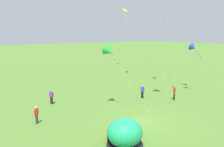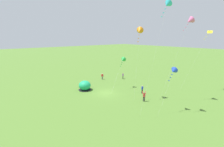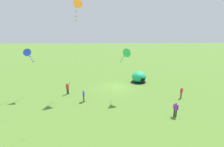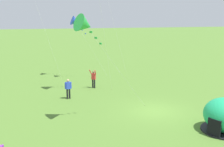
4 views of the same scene
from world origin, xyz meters
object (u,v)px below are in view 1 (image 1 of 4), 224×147
at_px(person_watching_sky, 51,96).
at_px(person_flying_kite, 174,92).
at_px(kite_blue, 193,47).
at_px(person_near_tent, 36,114).
at_px(person_with_toddler, 142,91).
at_px(kite_green, 109,51).
at_px(kite_yellow, 125,12).
at_px(popup_tent, 125,133).

height_order(person_watching_sky, person_flying_kite, person_flying_kite).
bearing_deg(person_watching_sky, kite_blue, -19.75).
bearing_deg(kite_blue, person_flying_kite, -168.90).
height_order(person_near_tent, person_watching_sky, same).
xyz_separation_m(person_near_tent, person_with_toddler, (13.71, 0.35, 0.00)).
bearing_deg(person_watching_sky, person_near_tent, -123.24).
height_order(person_near_tent, person_flying_kite, person_flying_kite).
distance_m(person_near_tent, person_flying_kite, 16.69).
height_order(person_flying_kite, kite_blue, kite_blue).
distance_m(person_watching_sky, person_flying_kite, 15.23).
height_order(person_flying_kite, kite_green, kite_green).
distance_m(person_with_toddler, person_watching_sky, 11.46).
relative_size(person_with_toddler, kite_blue, 0.24).
bearing_deg(person_flying_kite, kite_green, 163.71).
xyz_separation_m(person_with_toddler, person_watching_sky, (-10.55, 4.48, 0.00)).
distance_m(person_watching_sky, kite_blue, 19.85).
height_order(kite_blue, kite_green, kite_green).
bearing_deg(person_near_tent, kite_blue, -4.39).
distance_m(person_watching_sky, kite_yellow, 22.02).
bearing_deg(person_watching_sky, person_with_toddler, -22.99).
height_order(kite_blue, kite_yellow, kite_yellow).
distance_m(person_with_toddler, kite_yellow, 17.92).
relative_size(popup_tent, kite_yellow, 0.22).
bearing_deg(person_flying_kite, person_near_tent, 171.29).
height_order(person_with_toddler, kite_green, kite_green).
distance_m(popup_tent, person_watching_sky, 12.77).
bearing_deg(kite_yellow, person_with_toddler, -118.76).
relative_size(person_with_toddler, person_watching_sky, 1.00).
bearing_deg(popup_tent, kite_green, 63.48).
height_order(person_watching_sky, kite_green, kite_green).
bearing_deg(popup_tent, kite_blue, 20.41).
distance_m(person_near_tent, kite_yellow, 26.51).
xyz_separation_m(person_near_tent, kite_green, (8.15, -0.09, 5.45)).
bearing_deg(kite_yellow, person_near_tent, -148.28).
relative_size(person_watching_sky, kite_green, 0.24).
relative_size(person_near_tent, person_watching_sky, 1.00).
bearing_deg(person_flying_kite, popup_tent, -156.32).
relative_size(person_near_tent, person_flying_kite, 0.91).
xyz_separation_m(popup_tent, person_near_tent, (-4.26, 7.89, -0.03)).
xyz_separation_m(person_flying_kite, kite_blue, (4.63, 0.91, 5.42)).
distance_m(person_flying_kite, kite_green, 10.24).
relative_size(person_near_tent, kite_blue, 0.24).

